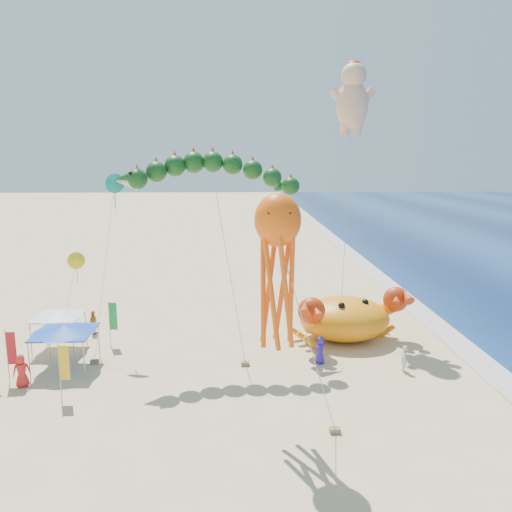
{
  "coord_description": "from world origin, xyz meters",
  "views": [
    {
      "loc": [
        -3.13,
        -28.61,
        12.51
      ],
      "look_at": [
        -2.0,
        2.0,
        6.5
      ],
      "focal_mm": 35.0,
      "sensor_mm": 36.0,
      "label": 1
    }
  ],
  "objects_px": {
    "dragon_kite": "(212,178)",
    "canopy_white": "(58,313)",
    "canopy_blue": "(64,329)",
    "crab_inflatable": "(345,317)",
    "octopus_kite": "(278,259)",
    "cherub_kite": "(353,96)"
  },
  "relations": [
    {
      "from": "dragon_kite",
      "to": "octopus_kite",
      "type": "relative_size",
      "value": 1.13
    },
    {
      "from": "dragon_kite",
      "to": "canopy_white",
      "type": "distance_m",
      "value": 13.62
    },
    {
      "from": "dragon_kite",
      "to": "octopus_kite",
      "type": "xyz_separation_m",
      "value": [
        3.33,
        -10.02,
        -3.13
      ]
    },
    {
      "from": "dragon_kite",
      "to": "cherub_kite",
      "type": "distance_m",
      "value": 12.94
    },
    {
      "from": "dragon_kite",
      "to": "cherub_kite",
      "type": "bearing_deg",
      "value": 30.77
    },
    {
      "from": "canopy_blue",
      "to": "canopy_white",
      "type": "xyz_separation_m",
      "value": [
        -1.48,
        3.14,
        -0.0
      ]
    },
    {
      "from": "cherub_kite",
      "to": "canopy_white",
      "type": "relative_size",
      "value": 6.06
    },
    {
      "from": "canopy_blue",
      "to": "canopy_white",
      "type": "distance_m",
      "value": 3.47
    },
    {
      "from": "canopy_blue",
      "to": "canopy_white",
      "type": "relative_size",
      "value": 1.15
    },
    {
      "from": "cherub_kite",
      "to": "canopy_white",
      "type": "distance_m",
      "value": 25.58
    },
    {
      "from": "crab_inflatable",
      "to": "canopy_blue",
      "type": "bearing_deg",
      "value": -167.02
    },
    {
      "from": "crab_inflatable",
      "to": "canopy_blue",
      "type": "relative_size",
      "value": 2.3
    },
    {
      "from": "crab_inflatable",
      "to": "octopus_kite",
      "type": "bearing_deg",
      "value": -116.19
    },
    {
      "from": "cherub_kite",
      "to": "canopy_blue",
      "type": "distance_m",
      "value": 25.31
    },
    {
      "from": "cherub_kite",
      "to": "canopy_white",
      "type": "xyz_separation_m",
      "value": [
        -20.35,
        -5.45,
        -14.52
      ]
    },
    {
      "from": "crab_inflatable",
      "to": "dragon_kite",
      "type": "bearing_deg",
      "value": -170.65
    },
    {
      "from": "canopy_white",
      "to": "octopus_kite",
      "type": "bearing_deg",
      "value": -37.55
    },
    {
      "from": "dragon_kite",
      "to": "canopy_white",
      "type": "height_order",
      "value": "dragon_kite"
    },
    {
      "from": "canopy_blue",
      "to": "dragon_kite",
      "type": "bearing_deg",
      "value": 16.56
    },
    {
      "from": "crab_inflatable",
      "to": "octopus_kite",
      "type": "distance_m",
      "value": 14.38
    },
    {
      "from": "dragon_kite",
      "to": "canopy_blue",
      "type": "relative_size",
      "value": 3.39
    },
    {
      "from": "octopus_kite",
      "to": "canopy_blue",
      "type": "height_order",
      "value": "octopus_kite"
    }
  ]
}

